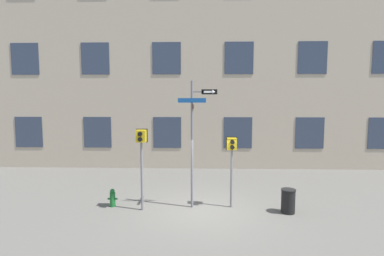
{
  "coord_description": "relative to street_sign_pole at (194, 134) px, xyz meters",
  "views": [
    {
      "loc": [
        -0.05,
        -10.38,
        3.98
      ],
      "look_at": [
        -0.39,
        0.32,
        2.93
      ],
      "focal_mm": 28.0,
      "sensor_mm": 36.0,
      "label": 1
    }
  ],
  "objects": [
    {
      "name": "fire_hydrant",
      "position": [
        -3.02,
        -0.03,
        -2.4
      ],
      "size": [
        0.36,
        0.2,
        0.67
      ],
      "color": "#196028",
      "rests_on": "ground_plane"
    },
    {
      "name": "building_facade",
      "position": [
        0.32,
        6.43,
        3.49
      ],
      "size": [
        24.0,
        0.63,
        12.43
      ],
      "color": "tan",
      "rests_on": "ground_plane"
    },
    {
      "name": "pedestrian_signal_right",
      "position": [
        1.37,
        0.05,
        -0.66
      ],
      "size": [
        0.4,
        0.4,
        2.6
      ],
      "color": "slate",
      "rests_on": "ground_plane"
    },
    {
      "name": "trash_bin",
      "position": [
        3.31,
        -0.44,
        -2.3
      ],
      "size": [
        0.5,
        0.5,
        0.84
      ],
      "color": "black",
      "rests_on": "ground_plane"
    },
    {
      "name": "ground_plane",
      "position": [
        0.32,
        -0.31,
        -2.72
      ],
      "size": [
        60.0,
        60.0,
        0.0
      ],
      "primitive_type": "plane",
      "color": "#595651"
    },
    {
      "name": "street_sign_pole",
      "position": [
        0.0,
        0.0,
        0.0
      ],
      "size": [
        1.4,
        0.92,
        4.62
      ],
      "color": "slate",
      "rests_on": "ground_plane"
    },
    {
      "name": "pedestrian_signal_left",
      "position": [
        -1.85,
        -0.34,
        -0.4
      ],
      "size": [
        0.4,
        0.4,
        2.92
      ],
      "color": "slate",
      "rests_on": "ground_plane"
    }
  ]
}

